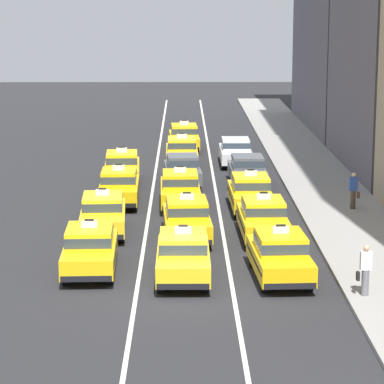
% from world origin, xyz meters
% --- Properties ---
extents(ground_plane, '(160.00, 160.00, 0.00)m').
position_xyz_m(ground_plane, '(0.00, 0.00, 0.00)').
color(ground_plane, '#232326').
extents(lane_stripe_left_center, '(0.14, 80.00, 0.01)m').
position_xyz_m(lane_stripe_left_center, '(-1.60, 20.00, 0.00)').
color(lane_stripe_left_center, silver).
rests_on(lane_stripe_left_center, ground).
extents(lane_stripe_center_right, '(0.14, 80.00, 0.01)m').
position_xyz_m(lane_stripe_center_right, '(1.60, 20.00, 0.00)').
color(lane_stripe_center_right, silver).
rests_on(lane_stripe_center_right, ground).
extents(sidewalk_curb, '(4.00, 90.00, 0.15)m').
position_xyz_m(sidewalk_curb, '(7.20, 15.00, 0.07)').
color(sidewalk_curb, gray).
rests_on(sidewalk_curb, ground).
extents(taxi_left_nearest, '(1.96, 4.62, 1.96)m').
position_xyz_m(taxi_left_nearest, '(-3.35, 2.32, 0.88)').
color(taxi_left_nearest, black).
rests_on(taxi_left_nearest, ground).
extents(taxi_left_second, '(2.05, 4.65, 1.96)m').
position_xyz_m(taxi_left_second, '(-3.35, 7.84, 0.88)').
color(taxi_left_second, black).
rests_on(taxi_left_second, ground).
extents(taxi_left_third, '(1.91, 4.60, 1.96)m').
position_xyz_m(taxi_left_third, '(-3.07, 13.55, 0.88)').
color(taxi_left_third, black).
rests_on(taxi_left_third, ground).
extents(taxi_left_fourth, '(2.01, 4.63, 1.96)m').
position_xyz_m(taxi_left_fourth, '(-3.26, 18.75, 0.88)').
color(taxi_left_fourth, black).
rests_on(taxi_left_fourth, ground).
extents(taxi_center_nearest, '(1.84, 4.57, 1.96)m').
position_xyz_m(taxi_center_nearest, '(-0.05, 1.44, 0.88)').
color(taxi_center_nearest, black).
rests_on(taxi_center_nearest, ground).
extents(taxi_center_second, '(2.02, 4.64, 1.96)m').
position_xyz_m(taxi_center_second, '(0.09, 7.00, 0.88)').
color(taxi_center_second, black).
rests_on(taxi_center_second, ground).
extents(taxi_center_third, '(1.92, 4.60, 1.96)m').
position_xyz_m(taxi_center_third, '(-0.19, 12.97, 0.88)').
color(taxi_center_third, black).
rests_on(taxi_center_third, ground).
extents(sedan_center_fourth, '(2.03, 4.40, 1.58)m').
position_xyz_m(sedan_center_fourth, '(-0.08, 18.24, 0.85)').
color(sedan_center_fourth, black).
rests_on(sedan_center_fourth, ground).
extents(taxi_center_fifth, '(1.88, 4.58, 1.96)m').
position_xyz_m(taxi_center_fifth, '(-0.12, 23.84, 0.88)').
color(taxi_center_fifth, black).
rests_on(taxi_center_fifth, ground).
extents(taxi_center_sixth, '(1.99, 4.63, 1.96)m').
position_xyz_m(taxi_center_sixth, '(0.02, 29.69, 0.88)').
color(taxi_center_sixth, black).
rests_on(taxi_center_sixth, ground).
extents(taxi_right_nearest, '(2.03, 4.64, 1.96)m').
position_xyz_m(taxi_right_nearest, '(3.29, 1.45, 0.88)').
color(taxi_right_nearest, black).
rests_on(taxi_right_nearest, ground).
extents(taxi_right_second, '(1.90, 4.59, 1.96)m').
position_xyz_m(taxi_right_second, '(3.17, 6.98, 0.88)').
color(taxi_right_second, black).
rests_on(taxi_right_second, ground).
extents(taxi_right_third, '(1.90, 4.59, 1.96)m').
position_xyz_m(taxi_right_third, '(3.02, 12.09, 0.88)').
color(taxi_right_third, black).
rests_on(taxi_right_third, ground).
extents(sedan_right_fourth, '(1.85, 4.34, 1.58)m').
position_xyz_m(sedan_right_fourth, '(3.29, 18.03, 0.85)').
color(sedan_right_fourth, black).
rests_on(sedan_right_fourth, ground).
extents(sedan_right_fifth, '(1.77, 4.30, 1.58)m').
position_xyz_m(sedan_right_fifth, '(3.01, 24.13, 0.85)').
color(sedan_right_fifth, black).
rests_on(sedan_right_fifth, ground).
extents(pedestrian_near_crosswalk, '(0.47, 0.24, 1.67)m').
position_xyz_m(pedestrian_near_crosswalk, '(5.79, -0.88, 0.99)').
color(pedestrian_near_crosswalk, slate).
rests_on(pedestrian_near_crosswalk, sidewalk_curb).
extents(pedestrian_mid_block, '(0.47, 0.24, 1.67)m').
position_xyz_m(pedestrian_mid_block, '(7.70, 11.84, 0.99)').
color(pedestrian_mid_block, '#473828').
rests_on(pedestrian_mid_block, sidewalk_curb).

